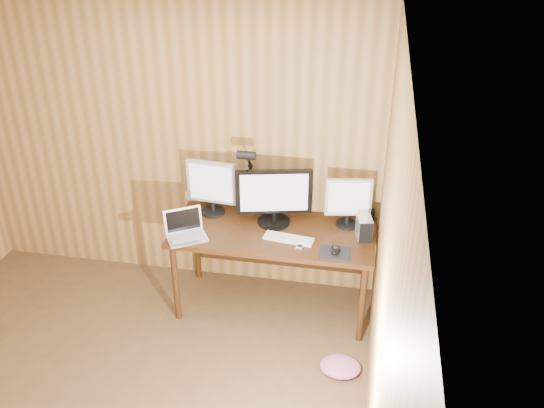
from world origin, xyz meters
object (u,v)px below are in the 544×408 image
(desk, at_px, (275,239))
(phone, at_px, (300,245))
(keyboard, at_px, (289,238))
(monitor_left, at_px, (212,186))
(mouse, at_px, (335,250))
(desk_lamp, at_px, (248,171))
(laptop, at_px, (185,230))
(monitor_center, at_px, (274,196))
(speaker, at_px, (372,216))
(monitor_right, at_px, (348,201))
(hard_drive, at_px, (364,228))

(desk, distance_m, phone, 0.37)
(keyboard, bearing_deg, monitor_left, 164.12)
(mouse, height_order, desk_lamp, desk_lamp)
(laptop, bearing_deg, mouse, -32.43)
(monitor_center, bearing_deg, speaker, -1.16)
(monitor_right, height_order, desk_lamp, desk_lamp)
(phone, bearing_deg, speaker, 49.49)
(speaker, bearing_deg, phone, -138.07)
(laptop, bearing_deg, phone, -30.01)
(monitor_right, distance_m, laptop, 1.29)
(desk, distance_m, monitor_left, 0.67)
(desk, distance_m, monitor_right, 0.67)
(mouse, bearing_deg, desk, 143.36)
(monitor_center, bearing_deg, laptop, -166.30)
(keyboard, relative_size, hard_drive, 2.24)
(monitor_left, distance_m, desk_lamp, 0.33)
(desk, distance_m, keyboard, 0.26)
(monitor_center, bearing_deg, hard_drive, -20.60)
(monitor_center, height_order, mouse, monitor_center)
(monitor_left, bearing_deg, monitor_center, -2.03)
(desk, height_order, phone, phone)
(keyboard, height_order, mouse, mouse)
(keyboard, bearing_deg, desk, 136.03)
(speaker, bearing_deg, laptop, -161.22)
(keyboard, xyz_separation_m, mouse, (0.37, -0.12, 0.01))
(laptop, xyz_separation_m, speaker, (1.41, 0.48, 0.00))
(phone, relative_size, desk_lamp, 0.16)
(hard_drive, xyz_separation_m, desk_lamp, (-0.95, 0.20, 0.30))
(desk, relative_size, phone, 15.97)
(desk_lamp, bearing_deg, monitor_left, -167.96)
(speaker, bearing_deg, monitor_right, -153.95)
(monitor_right, xyz_separation_m, hard_drive, (0.14, -0.16, -0.13))
(laptop, bearing_deg, monitor_right, -13.49)
(desk, height_order, keyboard, keyboard)
(laptop, xyz_separation_m, keyboard, (0.80, 0.09, -0.04))
(mouse, relative_size, desk_lamp, 0.18)
(monitor_right, bearing_deg, phone, -140.34)
(laptop, height_order, desk_lamp, desk_lamp)
(monitor_center, bearing_deg, monitor_right, -6.39)
(laptop, height_order, speaker, laptop)
(monitor_center, distance_m, monitor_left, 0.53)
(laptop, relative_size, desk_lamp, 0.58)
(monitor_right, bearing_deg, keyboard, -154.46)
(mouse, height_order, phone, mouse)
(desk, xyz_separation_m, monitor_right, (0.56, 0.12, 0.34))
(laptop, distance_m, speaker, 1.49)
(monitor_left, distance_m, keyboard, 0.78)
(monitor_right, distance_m, mouse, 0.46)
(desk, relative_size, monitor_left, 3.44)
(monitor_center, height_order, phone, monitor_center)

